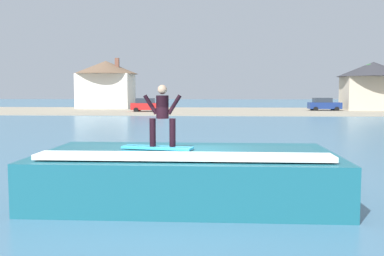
{
  "coord_description": "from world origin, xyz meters",
  "views": [
    {
      "loc": [
        0.86,
        -10.87,
        2.93
      ],
      "look_at": [
        0.06,
        2.97,
        1.72
      ],
      "focal_mm": 40.8,
      "sensor_mm": 36.0,
      "label": 1
    }
  ],
  "objects_px": {
    "car_near_shore": "(147,105)",
    "house_with_chimney": "(106,81)",
    "surfboard": "(157,148)",
    "tree_tall_bare": "(370,73)",
    "car_far_shore": "(324,104)",
    "surfer": "(162,113)",
    "wave_crest": "(187,174)",
    "house_gabled_white": "(373,81)"
  },
  "relations": [
    {
      "from": "house_with_chimney",
      "to": "house_gabled_white",
      "type": "height_order",
      "value": "house_with_chimney"
    },
    {
      "from": "wave_crest",
      "to": "car_near_shore",
      "type": "distance_m",
      "value": 46.74
    },
    {
      "from": "surfboard",
      "to": "tree_tall_bare",
      "type": "bearing_deg",
      "value": 66.13
    },
    {
      "from": "wave_crest",
      "to": "tree_tall_bare",
      "type": "height_order",
      "value": "tree_tall_bare"
    },
    {
      "from": "surfboard",
      "to": "house_gabled_white",
      "type": "height_order",
      "value": "house_gabled_white"
    },
    {
      "from": "car_near_shore",
      "to": "house_with_chimney",
      "type": "bearing_deg",
      "value": 127.6
    },
    {
      "from": "surfboard",
      "to": "car_near_shore",
      "type": "relative_size",
      "value": 0.44
    },
    {
      "from": "car_far_shore",
      "to": "surfer",
      "type": "bearing_deg",
      "value": -107.77
    },
    {
      "from": "car_near_shore",
      "to": "surfboard",
      "type": "bearing_deg",
      "value": -80.49
    },
    {
      "from": "car_far_shore",
      "to": "car_near_shore",
      "type": "bearing_deg",
      "value": -169.72
    },
    {
      "from": "car_far_shore",
      "to": "surfboard",
      "type": "bearing_deg",
      "value": -107.92
    },
    {
      "from": "wave_crest",
      "to": "surfboard",
      "type": "relative_size",
      "value": 4.12
    },
    {
      "from": "car_far_shore",
      "to": "wave_crest",
      "type": "bearing_deg",
      "value": -107.32
    },
    {
      "from": "house_with_chimney",
      "to": "wave_crest",
      "type": "bearing_deg",
      "value": -73.53
    },
    {
      "from": "surfboard",
      "to": "car_near_shore",
      "type": "bearing_deg",
      "value": 99.51
    },
    {
      "from": "wave_crest",
      "to": "house_gabled_white",
      "type": "relative_size",
      "value": 0.78
    },
    {
      "from": "house_with_chimney",
      "to": "house_gabled_white",
      "type": "xyz_separation_m",
      "value": [
        39.64,
        -4.57,
        -0.11
      ]
    },
    {
      "from": "house_with_chimney",
      "to": "tree_tall_bare",
      "type": "distance_m",
      "value": 39.5
    },
    {
      "from": "house_gabled_white",
      "to": "house_with_chimney",
      "type": "bearing_deg",
      "value": 173.42
    },
    {
      "from": "tree_tall_bare",
      "to": "wave_crest",
      "type": "bearing_deg",
      "value": -113.39
    },
    {
      "from": "wave_crest",
      "to": "car_near_shore",
      "type": "xyz_separation_m",
      "value": [
        -8.51,
        45.95,
        0.28
      ]
    },
    {
      "from": "wave_crest",
      "to": "surfboard",
      "type": "xyz_separation_m",
      "value": [
        -0.74,
        -0.5,
        0.78
      ]
    },
    {
      "from": "surfboard",
      "to": "surfer",
      "type": "xyz_separation_m",
      "value": [
        0.14,
        0.0,
        0.9
      ]
    },
    {
      "from": "surfer",
      "to": "house_gabled_white",
      "type": "bearing_deg",
      "value": 65.92
    },
    {
      "from": "surfer",
      "to": "wave_crest",
      "type": "bearing_deg",
      "value": 39.76
    },
    {
      "from": "wave_crest",
      "to": "house_with_chimney",
      "type": "bearing_deg",
      "value": 106.47
    },
    {
      "from": "surfboard",
      "to": "house_with_chimney",
      "type": "xyz_separation_m",
      "value": [
        -16.01,
        57.14,
        2.83
      ]
    },
    {
      "from": "house_with_chimney",
      "to": "surfer",
      "type": "bearing_deg",
      "value": -74.22
    },
    {
      "from": "house_gabled_white",
      "to": "tree_tall_bare",
      "type": "height_order",
      "value": "house_gabled_white"
    },
    {
      "from": "wave_crest",
      "to": "surfer",
      "type": "height_order",
      "value": "surfer"
    },
    {
      "from": "house_with_chimney",
      "to": "house_gabled_white",
      "type": "relative_size",
      "value": 1.01
    },
    {
      "from": "surfer",
      "to": "house_with_chimney",
      "type": "bearing_deg",
      "value": 105.78
    },
    {
      "from": "wave_crest",
      "to": "surfer",
      "type": "bearing_deg",
      "value": -140.24
    },
    {
      "from": "surfer",
      "to": "car_near_shore",
      "type": "distance_m",
      "value": 47.14
    },
    {
      "from": "surfer",
      "to": "car_near_shore",
      "type": "bearing_deg",
      "value": 99.67
    },
    {
      "from": "surfer",
      "to": "house_gabled_white",
      "type": "height_order",
      "value": "house_gabled_white"
    },
    {
      "from": "surfer",
      "to": "car_far_shore",
      "type": "distance_m",
      "value": 53.41
    },
    {
      "from": "car_near_shore",
      "to": "car_far_shore",
      "type": "height_order",
      "value": "same"
    },
    {
      "from": "house_with_chimney",
      "to": "tree_tall_bare",
      "type": "relative_size",
      "value": 1.51
    },
    {
      "from": "wave_crest",
      "to": "house_with_chimney",
      "type": "height_order",
      "value": "house_with_chimney"
    },
    {
      "from": "house_with_chimney",
      "to": "tree_tall_bare",
      "type": "height_order",
      "value": "house_with_chimney"
    },
    {
      "from": "car_far_shore",
      "to": "house_gabled_white",
      "type": "height_order",
      "value": "house_gabled_white"
    }
  ]
}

